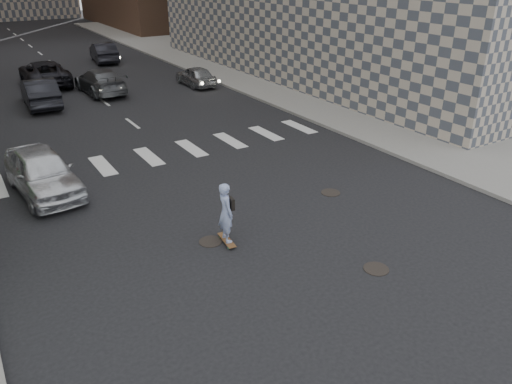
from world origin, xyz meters
TOP-DOWN VIEW (x-y plane):
  - ground at (0.00, 0.00)m, footprint 160.00×160.00m
  - sidewalk_right at (14.50, 20.00)m, footprint 13.00×80.00m
  - manhole_a at (1.20, -2.50)m, footprint 0.70×0.70m
  - manhole_b at (-2.00, 1.20)m, footprint 0.70×0.70m
  - manhole_c at (3.30, 2.00)m, footprint 0.70×0.70m
  - skateboarder at (-1.60, 0.90)m, footprint 0.53×1.00m
  - silver_sedan at (-5.50, 7.50)m, footprint 2.34×4.90m
  - traffic_car_a at (-3.31, 20.00)m, footprint 1.90×4.92m
  - traffic_car_b at (0.50, 21.32)m, footprint 2.33×5.35m
  - traffic_car_c at (-2.05, 25.42)m, footprint 2.89×5.97m
  - traffic_car_d at (6.50, 20.00)m, footprint 1.55×3.85m
  - traffic_car_e at (3.76, 31.72)m, footprint 2.21×4.95m

SIDE VIEW (x-z plane):
  - ground at x=0.00m, z-range 0.00..0.00m
  - manhole_a at x=1.20m, z-range 0.00..0.02m
  - manhole_b at x=-2.00m, z-range 0.00..0.02m
  - manhole_c at x=3.30m, z-range 0.00..0.02m
  - sidewalk_right at x=14.50m, z-range 0.00..0.15m
  - traffic_car_d at x=6.50m, z-range 0.00..1.31m
  - traffic_car_b at x=0.50m, z-range 0.00..1.53m
  - traffic_car_e at x=3.76m, z-range 0.00..1.58m
  - traffic_car_a at x=-3.31m, z-range 0.00..1.60m
  - silver_sedan at x=-5.50m, z-range 0.00..1.62m
  - traffic_car_c at x=-2.05m, z-range 0.00..1.64m
  - skateboarder at x=-1.60m, z-range 0.05..1.99m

